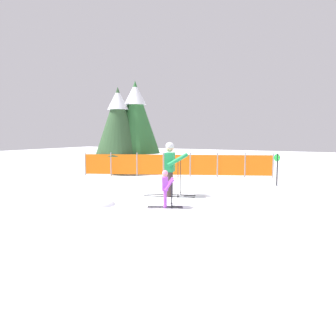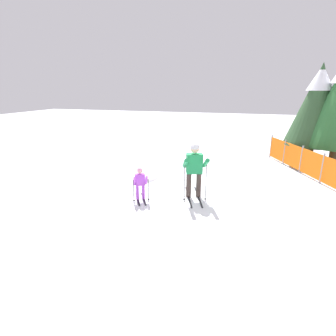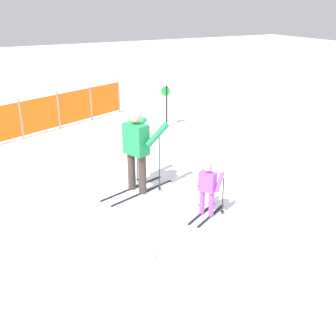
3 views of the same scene
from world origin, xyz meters
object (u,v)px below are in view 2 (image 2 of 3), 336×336
at_px(safety_fence, 335,174).
at_px(conifer_far, 317,104).
at_px(skier_adult, 194,166).
at_px(skier_child, 140,182).

xyz_separation_m(safety_fence, conifer_far, (-3.22, -0.15, 2.11)).
xyz_separation_m(skier_adult, safety_fence, (-1.97, 4.35, -0.48)).
relative_size(skier_adult, skier_child, 1.69).
height_order(skier_child, conifer_far, conifer_far).
bearing_deg(safety_fence, skier_child, -65.98).
height_order(skier_adult, skier_child, skier_adult).
relative_size(skier_child, safety_fence, 0.13).
height_order(safety_fence, conifer_far, conifer_far).
distance_m(skier_child, safety_fence, 6.43).
bearing_deg(conifer_far, safety_fence, 2.75).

